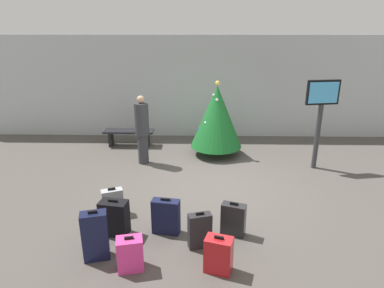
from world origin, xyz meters
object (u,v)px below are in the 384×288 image
waiting_bench (129,134)px  traveller_0 (142,128)px  suitcase_5 (233,219)px  suitcase_1 (95,236)px  suitcase_3 (166,216)px  suitcase_2 (130,254)px  suitcase_7 (200,231)px  flight_info_kiosk (321,109)px  suitcase_0 (114,218)px  suitcase_4 (113,202)px  suitcase_6 (219,255)px  holiday_tree (217,116)px

waiting_bench → traveller_0: bearing=-64.5°
traveller_0 → suitcase_5: 3.80m
suitcase_1 → suitcase_3: size_ratio=1.26×
suitcase_2 → suitcase_5: (1.59, 0.92, 0.03)m
suitcase_1 → suitcase_7: (1.59, 0.32, -0.10)m
suitcase_2 → flight_info_kiosk: bearing=44.5°
waiting_bench → suitcase_0: 4.53m
suitcase_5 → flight_info_kiosk: bearing=51.6°
waiting_bench → suitcase_2: size_ratio=2.63×
waiting_bench → traveller_0: size_ratio=0.82×
suitcase_5 → waiting_bench: bearing=120.9°
suitcase_2 → waiting_bench: bearing=101.3°
suitcase_5 → suitcase_4: bearing=165.1°
waiting_bench → suitcase_7: size_ratio=2.31×
suitcase_0 → suitcase_6: size_ratio=1.11×
suitcase_6 → suitcase_7: suitcase_7 is taller
suitcase_4 → suitcase_6: 2.45m
holiday_tree → waiting_bench: (-2.54, 0.66, -0.73)m
suitcase_3 → suitcase_5: size_ratio=1.09×
holiday_tree → traveller_0: size_ratio=1.15×
holiday_tree → suitcase_4: bearing=-123.2°
suitcase_5 → suitcase_3: bearing=178.9°
flight_info_kiosk → suitcase_4: bearing=-152.8°
suitcase_1 → suitcase_0: bearing=79.1°
flight_info_kiosk → suitcase_3: (-3.46, -2.89, -1.21)m
holiday_tree → suitcase_5: bearing=-88.1°
suitcase_0 → suitcase_7: 1.50m
waiting_bench → suitcase_3: (1.51, -4.43, -0.05)m
traveller_0 → suitcase_5: traveller_0 is taller
waiting_bench → suitcase_5: bearing=-59.1°
traveller_0 → suitcase_4: (-0.18, -2.54, -0.68)m
suitcase_1 → suitcase_6: bearing=-7.5°
flight_info_kiosk → suitcase_4: size_ratio=3.98×
suitcase_2 → suitcase_1: bearing=157.5°
flight_info_kiosk → suitcase_4: flight_info_kiosk is taller
holiday_tree → suitcase_5: (0.12, -3.80, -0.80)m
suitcase_1 → suitcase_5: 2.27m
holiday_tree → flight_info_kiosk: size_ratio=0.93×
suitcase_5 → suitcase_7: size_ratio=0.96×
holiday_tree → suitcase_3: bearing=-105.3°
suitcase_2 → traveller_0: bearing=96.3°
flight_info_kiosk → traveller_0: 4.39m
flight_info_kiosk → suitcase_1: (-4.47, -3.60, -1.12)m
suitcase_5 → suitcase_7: bearing=-147.7°
suitcase_6 → suitcase_7: (-0.27, 0.57, 0.02)m
flight_info_kiosk → suitcase_7: size_ratio=3.50×
suitcase_1 → suitcase_2: 0.63m
holiday_tree → suitcase_4: size_ratio=3.68×
suitcase_7 → suitcase_4: bearing=149.9°
suitcase_0 → suitcase_6: suitcase_0 is taller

